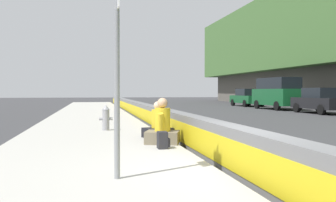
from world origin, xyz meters
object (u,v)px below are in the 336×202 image
Objects in this scene: fire_hydrant at (106,117)px; parked_car_fourth at (321,101)px; backpack at (163,140)px; parked_car_midline at (277,93)px; seated_person_foreground at (162,129)px; parked_car_far at (247,97)px; seated_person_middle at (158,126)px; route_sign_post at (117,45)px.

parked_car_fourth reaches higher than fire_hydrant.
fire_hydrant is 4.56m from backpack.
parked_car_midline is (19.08, -13.04, 1.02)m from backpack.
backpack is at bearing 169.89° from seated_person_foreground.
backpack is (-0.85, 0.15, -0.18)m from seated_person_foreground.
seated_person_middle is at bearing 151.02° from parked_car_far.
backpack is at bearing -23.88° from route_sign_post.
backpack is at bearing 145.64° from parked_car_midline.
backpack is at bearing -165.05° from fire_hydrant.
parked_car_midline is (18.23, -12.89, 0.84)m from seated_person_foreground.
fire_hydrant is at bearing 145.67° from parked_car_far.
backpack is (-4.40, -1.17, -0.25)m from fire_hydrant.
seated_person_middle is at bearing 131.54° from parked_car_fourth.
route_sign_post reaches higher than backpack.
parked_car_fourth is 5.57m from parked_car_midline.
fire_hydrant is at bearing 135.92° from parked_car_midline.
fire_hydrant is at bearing -0.64° from route_sign_post.
seated_person_middle is 2.05m from backpack.
route_sign_post reaches higher than parked_car_fourth.
route_sign_post is 0.80× the size of parked_car_fourth.
parked_car_fourth is 11.93m from parked_car_far.
parked_car_midline is at bearing -44.08° from fire_hydrant.
seated_person_foreground reaches higher than seated_person_middle.
seated_person_foreground is 0.23× the size of parked_car_midline.
backpack is 18.94m from parked_car_fourth.
route_sign_post reaches higher than parked_car_midline.
seated_person_middle is (-2.37, -1.41, -0.12)m from fire_hydrant.
route_sign_post is 3.40× the size of seated_person_middle.
parked_car_fourth is at bearing -178.08° from parked_car_midline.
route_sign_post is 26.18m from parked_car_midline.
seated_person_foreground is 1.12× the size of seated_person_middle.
route_sign_post is 5.37m from seated_person_middle.
route_sign_post is 0.70× the size of parked_car_midline.
fire_hydrant is (7.23, -0.08, -1.62)m from route_sign_post.
seated_person_foreground is 0.26× the size of parked_car_far.
fire_hydrant is 25.53m from parked_car_far.
seated_person_middle is 26.81m from parked_car_far.
parked_car_far is (25.47, -13.22, 0.53)m from backpack.
seated_person_middle is (1.18, -0.08, -0.04)m from seated_person_foreground.
parked_car_far reaches higher than seated_person_foreground.
parked_car_far is (24.62, -13.07, 0.35)m from seated_person_foreground.
seated_person_foreground reaches higher than backpack.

